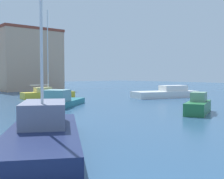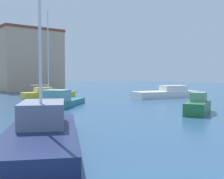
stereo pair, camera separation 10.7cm
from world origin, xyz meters
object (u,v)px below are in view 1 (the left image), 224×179
Objects in this scene: sailboat_yellow_center_channel at (48,94)px; motorboat_green_distant_north at (198,106)px; motorboat_white_far_left at (166,93)px; sailboat_navy_far_right at (43,131)px; motorboat_teal_mid_harbor at (59,101)px.

motorboat_green_distant_north is at bearing -83.28° from sailboat_yellow_center_channel.
motorboat_green_distant_north reaches higher than motorboat_white_far_left.
sailboat_navy_far_right is 14.25m from motorboat_teal_mid_harbor.
sailboat_navy_far_right is at bearing -122.10° from motorboat_teal_mid_harbor.
sailboat_yellow_center_channel is at bearing 62.44° from sailboat_navy_far_right.
motorboat_green_distant_north is 12.44m from motorboat_teal_mid_harbor.
motorboat_green_distant_north reaches higher than motorboat_teal_mid_harbor.
sailboat_navy_far_right is 2.16× the size of motorboat_green_distant_north.
motorboat_teal_mid_harbor is (-3.71, -9.54, -0.03)m from sailboat_yellow_center_channel.
sailboat_yellow_center_channel is at bearing 68.77° from motorboat_teal_mid_harbor.
motorboat_white_far_left is (23.69, 12.39, -0.06)m from sailboat_navy_far_right.
sailboat_navy_far_right reaches higher than motorboat_white_far_left.
motorboat_white_far_left is at bearing 1.13° from motorboat_teal_mid_harbor.
motorboat_green_distant_north is at bearing -131.88° from motorboat_white_far_left.
sailboat_yellow_center_channel reaches higher than motorboat_teal_mid_harbor.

